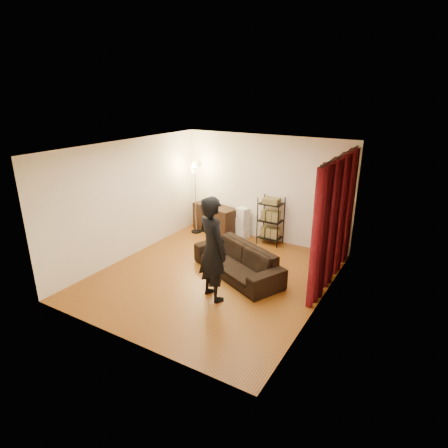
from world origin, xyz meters
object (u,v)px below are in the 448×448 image
Objects in this scene: floor_lamp at (196,198)px; person at (212,249)px; storage_boxes at (242,223)px; wire_shelf at (271,221)px; sofa at (237,261)px; media_cabinet at (215,219)px.

person is at bearing -50.25° from floor_lamp.
storage_boxes is 0.67× the size of wire_shelf.
storage_boxes is at bearing 13.04° from floor_lamp.
wire_shelf is 2.13m from floor_lamp.
media_cabinet is at bearing 157.59° from sofa.
sofa is 1.24m from person.
floor_lamp is (-1.27, -0.29, 0.57)m from storage_boxes.
media_cabinet is (-1.78, 2.93, -0.61)m from person.
wire_shelf is 0.63× the size of floor_lamp.
sofa is 1.10× the size of person.
person is at bearing -72.08° from storage_boxes.
storage_boxes is 0.83m from wire_shelf.
wire_shelf is (0.81, -0.00, 0.20)m from storage_boxes.
person is 1.52× the size of media_cabinet.
floor_lamp is (-2.08, -0.29, 0.37)m from wire_shelf.
person reaches higher than storage_boxes.
sofa is at bearing -37.02° from floor_lamp.
storage_boxes is 1.42m from floor_lamp.
storage_boxes reaches higher than media_cabinet.
person is at bearing -43.21° from media_cabinet.
floor_lamp is (-2.23, 2.69, -0.01)m from person.
floor_lamp reaches higher than sofa.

